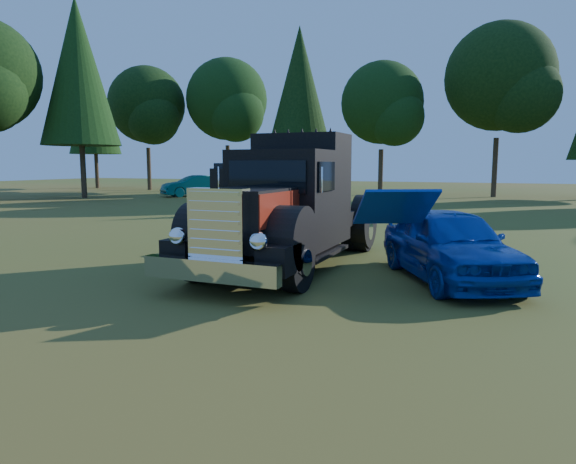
{
  "coord_description": "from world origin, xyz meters",
  "views": [
    {
      "loc": [
        4.55,
        -9.21,
        2.3
      ],
      "look_at": [
        0.72,
        -0.03,
        0.98
      ],
      "focal_mm": 32.0,
      "sensor_mm": 36.0,
      "label": 1
    }
  ],
  "objects_px": {
    "spectator_far": "(222,229)",
    "hotrod_coupe": "(449,244)",
    "diamond_t_truck": "(287,210)",
    "distant_teal_car": "(194,186)",
    "spectator_near": "(202,228)"
  },
  "relations": [
    {
      "from": "diamond_t_truck",
      "to": "distant_teal_car",
      "type": "xyz_separation_m",
      "value": [
        -16.09,
        21.06,
        -0.52
      ]
    },
    {
      "from": "hotrod_coupe",
      "to": "distant_teal_car",
      "type": "distance_m",
      "value": 28.79
    },
    {
      "from": "diamond_t_truck",
      "to": "hotrod_coupe",
      "type": "bearing_deg",
      "value": -0.69
    },
    {
      "from": "distant_teal_car",
      "to": "spectator_near",
      "type": "bearing_deg",
      "value": -18.93
    },
    {
      "from": "diamond_t_truck",
      "to": "distant_teal_car",
      "type": "distance_m",
      "value": 26.51
    },
    {
      "from": "spectator_near",
      "to": "spectator_far",
      "type": "bearing_deg",
      "value": -54.57
    },
    {
      "from": "spectator_far",
      "to": "hotrod_coupe",
      "type": "bearing_deg",
      "value": -60.97
    },
    {
      "from": "hotrod_coupe",
      "to": "spectator_near",
      "type": "height_order",
      "value": "hotrod_coupe"
    },
    {
      "from": "spectator_far",
      "to": "distant_teal_car",
      "type": "relative_size",
      "value": 0.34
    },
    {
      "from": "spectator_far",
      "to": "diamond_t_truck",
      "type": "bearing_deg",
      "value": -57.16
    },
    {
      "from": "diamond_t_truck",
      "to": "spectator_near",
      "type": "distance_m",
      "value": 2.07
    },
    {
      "from": "diamond_t_truck",
      "to": "spectator_far",
      "type": "xyz_separation_m",
      "value": [
        -1.59,
        -0.14,
        -0.49
      ]
    },
    {
      "from": "diamond_t_truck",
      "to": "distant_teal_car",
      "type": "relative_size",
      "value": 1.56
    },
    {
      "from": "hotrod_coupe",
      "to": "spectator_far",
      "type": "distance_m",
      "value": 5.08
    },
    {
      "from": "diamond_t_truck",
      "to": "spectator_near",
      "type": "height_order",
      "value": "diamond_t_truck"
    }
  ]
}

